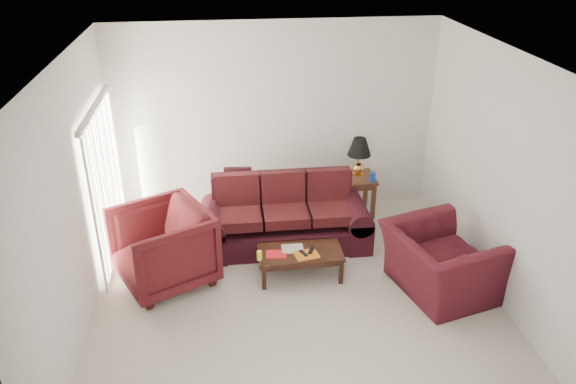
# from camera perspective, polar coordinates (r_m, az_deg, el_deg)

# --- Properties ---
(floor) EXTENTS (5.00, 5.00, 0.00)m
(floor) POSITION_cam_1_polar(r_m,az_deg,el_deg) (7.24, 0.84, -10.46)
(floor) COLOR beige
(floor) RESTS_ON ground
(blinds) EXTENTS (0.10, 2.00, 2.16)m
(blinds) POSITION_cam_1_polar(r_m,az_deg,el_deg) (7.92, -18.07, 0.67)
(blinds) COLOR silver
(blinds) RESTS_ON ground
(sofa) EXTENTS (2.47, 1.21, 0.98)m
(sofa) POSITION_cam_1_polar(r_m,az_deg,el_deg) (8.02, -0.32, -2.31)
(sofa) COLOR black
(sofa) RESTS_ON ground
(throw_pillow) EXTENTS (0.43, 0.23, 0.43)m
(throw_pillow) POSITION_cam_1_polar(r_m,az_deg,el_deg) (8.46, -5.09, 1.12)
(throw_pillow) COLOR black
(throw_pillow) RESTS_ON sofa
(end_table) EXTENTS (0.64, 0.64, 0.64)m
(end_table) POSITION_cam_1_polar(r_m,az_deg,el_deg) (9.02, 6.78, -0.27)
(end_table) COLOR #532C1C
(end_table) RESTS_ON ground
(table_lamp) EXTENTS (0.38, 0.38, 0.62)m
(table_lamp) POSITION_cam_1_polar(r_m,az_deg,el_deg) (8.82, 7.21, 3.56)
(table_lamp) COLOR gold
(table_lamp) RESTS_ON end_table
(clock) EXTENTS (0.16, 0.08, 0.15)m
(clock) POSITION_cam_1_polar(r_m,az_deg,el_deg) (8.68, 5.88, 1.58)
(clock) COLOR silver
(clock) RESTS_ON end_table
(blue_canister) EXTENTS (0.12, 0.12, 0.15)m
(blue_canister) POSITION_cam_1_polar(r_m,az_deg,el_deg) (8.71, 8.58, 1.51)
(blue_canister) COLOR navy
(blue_canister) RESTS_ON end_table
(picture_frame) EXTENTS (0.14, 0.17, 0.06)m
(picture_frame) POSITION_cam_1_polar(r_m,az_deg,el_deg) (8.98, 5.80, 2.52)
(picture_frame) COLOR #B0B0B4
(picture_frame) RESTS_ON end_table
(floor_lamp) EXTENTS (0.26, 0.26, 1.59)m
(floor_lamp) POSITION_cam_1_polar(r_m,az_deg,el_deg) (8.73, -14.10, 1.55)
(floor_lamp) COLOR white
(floor_lamp) RESTS_ON ground
(armchair_left) EXTENTS (1.52, 1.50, 1.04)m
(armchair_left) POSITION_cam_1_polar(r_m,az_deg,el_deg) (7.39, -12.61, -5.49)
(armchair_left) COLOR #440F12
(armchair_left) RESTS_ON ground
(armchair_right) EXTENTS (1.43, 1.54, 0.84)m
(armchair_right) POSITION_cam_1_polar(r_m,az_deg,el_deg) (7.36, 15.12, -6.89)
(armchair_right) COLOR #3D0E16
(armchair_right) RESTS_ON ground
(coffee_table) EXTENTS (1.22, 0.91, 0.38)m
(coffee_table) POSITION_cam_1_polar(r_m,az_deg,el_deg) (7.49, 1.26, -7.29)
(coffee_table) COLOR black
(coffee_table) RESTS_ON ground
(magazine_red) EXTENTS (0.28, 0.22, 0.02)m
(magazine_red) POSITION_cam_1_polar(r_m,az_deg,el_deg) (7.31, -1.22, -6.35)
(magazine_red) COLOR #B01119
(magazine_red) RESTS_ON coffee_table
(magazine_white) EXTENTS (0.29, 0.22, 0.02)m
(magazine_white) POSITION_cam_1_polar(r_m,az_deg,el_deg) (7.43, 0.46, -5.77)
(magazine_white) COLOR beige
(magazine_white) RESTS_ON coffee_table
(magazine_orange) EXTENTS (0.34, 0.28, 0.02)m
(magazine_orange) POSITION_cam_1_polar(r_m,az_deg,el_deg) (7.30, 1.89, -6.39)
(magazine_orange) COLOR orange
(magazine_orange) RESTS_ON coffee_table
(remote_a) EXTENTS (0.10, 0.16, 0.02)m
(remote_a) POSITION_cam_1_polar(r_m,az_deg,el_deg) (7.30, 1.59, -6.22)
(remote_a) COLOR black
(remote_a) RESTS_ON coffee_table
(remote_b) EXTENTS (0.12, 0.18, 0.02)m
(remote_b) POSITION_cam_1_polar(r_m,az_deg,el_deg) (7.37, 2.39, -5.90)
(remote_b) COLOR black
(remote_b) RESTS_ON coffee_table
(yellow_glass) EXTENTS (0.09, 0.09, 0.12)m
(yellow_glass) POSITION_cam_1_polar(r_m,az_deg,el_deg) (7.20, -2.92, -6.46)
(yellow_glass) COLOR #CDDA30
(yellow_glass) RESTS_ON coffee_table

